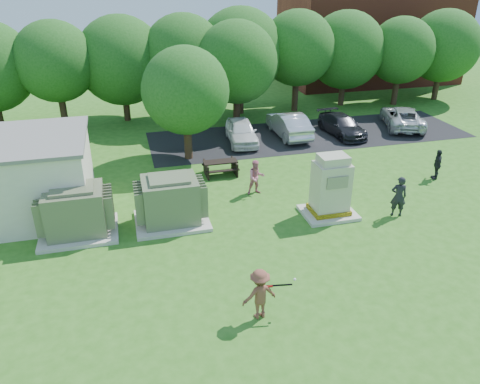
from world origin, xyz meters
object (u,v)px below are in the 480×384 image
object	(u,v)px
person_at_picnic	(256,177)
car_silver_a	(289,124)
person_walking_right	(437,164)
car_dark	(342,125)
picnic_table	(220,166)
car_white	(241,131)
person_by_generator	(399,196)
transformer_left	(76,212)
transformer_right	(171,202)
car_silver_b	(402,117)
batter	(260,294)
generator_cabinet	(330,189)

from	to	relation	value
person_at_picnic	car_silver_a	world-z (taller)	person_at_picnic
person_walking_right	car_dark	world-z (taller)	person_walking_right
picnic_table	person_at_picnic	world-z (taller)	person_at_picnic
car_white	person_by_generator	bearing A→B (deg)	-63.39
picnic_table	car_dark	size ratio (longest dim) A/B	0.41
transformer_left	car_silver_a	xyz separation A→B (m)	(12.14, 9.17, -0.22)
transformer_right	car_silver_b	bearing A→B (deg)	28.96
transformer_left	picnic_table	size ratio (longest dim) A/B	1.75
person_at_picnic	car_silver_a	size ratio (longest dim) A/B	0.37
transformer_left	car_white	xyz separation A→B (m)	(8.98, 8.74, -0.28)
transformer_left	batter	size ratio (longest dim) A/B	1.80
car_white	person_at_picnic	bearing A→B (deg)	-93.76
transformer_left	generator_cabinet	world-z (taller)	generator_cabinet
person_walking_right	car_dark	distance (m)	7.56
person_at_picnic	car_dark	distance (m)	10.19
transformer_right	person_by_generator	world-z (taller)	transformer_right
person_walking_right	car_silver_b	xyz separation A→B (m)	(2.95, 7.87, -0.09)
transformer_right	person_by_generator	xyz separation A→B (m)	(9.37, -1.79, -0.07)
generator_cabinet	person_walking_right	world-z (taller)	generator_cabinet
generator_cabinet	person_at_picnic	bearing A→B (deg)	131.46
batter	car_silver_b	xyz separation A→B (m)	(14.44, 15.49, -0.16)
picnic_table	car_silver_b	distance (m)	14.08
person_at_picnic	person_walking_right	world-z (taller)	person_at_picnic
batter	car_dark	size ratio (longest dim) A/B	0.40
person_at_picnic	car_white	xyz separation A→B (m)	(1.12, 6.99, -0.14)
person_at_picnic	car_silver_a	bearing A→B (deg)	59.23
transformer_left	person_at_picnic	xyz separation A→B (m)	(7.86, 1.76, -0.14)
picnic_table	person_at_picnic	distance (m)	2.84
batter	car_dark	distance (m)	17.98
person_by_generator	car_white	size ratio (longest dim) A/B	0.44
picnic_table	car_silver_b	xyz separation A→B (m)	(13.28, 4.69, 0.21)
batter	generator_cabinet	bearing A→B (deg)	-138.62
transformer_left	car_dark	size ratio (longest dim) A/B	0.71
person_by_generator	person_walking_right	xyz separation A→B (m)	(3.98, 2.94, -0.13)
transformer_left	car_dark	world-z (taller)	transformer_left
picnic_table	car_silver_a	world-z (taller)	car_silver_a
generator_cabinet	car_silver_b	size ratio (longest dim) A/B	0.56
person_at_picnic	car_white	world-z (taller)	person_at_picnic
person_walking_right	person_by_generator	bearing A→B (deg)	-30.33
generator_cabinet	car_dark	bearing A→B (deg)	61.58
car_silver_b	car_white	bearing A→B (deg)	21.32
transformer_left	car_white	bearing A→B (deg)	44.23
car_silver_a	transformer_right	bearing A→B (deg)	46.64
transformer_right	person_at_picnic	world-z (taller)	transformer_right
person_by_generator	car_silver_b	size ratio (longest dim) A/B	0.37
car_white	transformer_right	bearing A→B (deg)	-115.75
generator_cabinet	person_walking_right	bearing A→B (deg)	17.68
picnic_table	person_by_generator	distance (m)	8.83
person_at_picnic	car_silver_b	world-z (taller)	person_at_picnic
person_walking_right	car_silver_a	distance (m)	9.40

